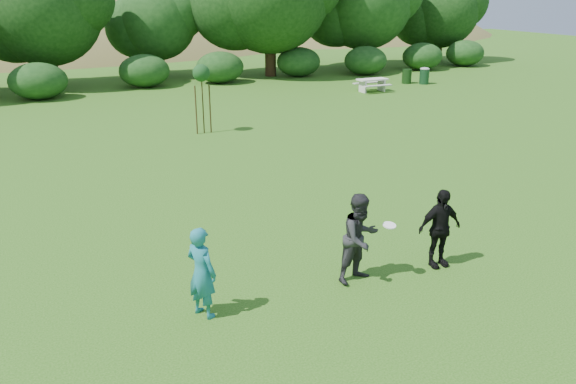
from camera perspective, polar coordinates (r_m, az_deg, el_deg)
name	(u,v)px	position (r m, az deg, el deg)	size (l,w,h in m)	color
ground	(349,289)	(11.53, 6.26, -9.81)	(120.00, 120.00, 0.00)	#19470C
player_teal	(202,272)	(10.35, -8.77, -8.07)	(0.64, 0.42, 1.76)	#1B6E7B
player_grey	(360,238)	(11.49, 7.35, -4.66)	(0.92, 0.71, 1.89)	#262628
player_black	(440,228)	(12.45, 15.14, -3.57)	(1.03, 0.43, 1.75)	black
trash_can_near	(407,76)	(37.40, 11.97, 11.42)	(0.60, 0.60, 0.90)	#163413
frisbee	(389,225)	(11.47, 10.27, -3.35)	(0.27, 0.27, 0.07)	white
sapling	(201,75)	(23.51, -8.80, 11.67)	(0.70, 0.70, 2.85)	#352714
picnic_table	(372,83)	(33.90, 8.56, 10.91)	(1.80, 1.48, 0.76)	silver
trash_can_lidded	(424,75)	(37.40, 13.68, 11.44)	(0.60, 0.60, 1.05)	#153A1F
hillside	(79,132)	(79.14, -20.46, 5.74)	(150.00, 72.00, 52.00)	olive
tree_row	(167,3)	(38.19, -12.20, 18.25)	(53.92, 10.38, 9.62)	#3A2616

